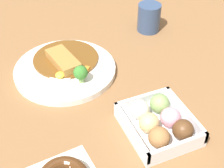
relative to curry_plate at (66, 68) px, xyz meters
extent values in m
plane|color=brown|center=(-0.12, -0.11, -0.01)|extent=(1.60, 1.60, 0.00)
cylinder|color=white|center=(0.00, 0.00, 0.00)|extent=(0.29, 0.29, 0.02)
cylinder|color=brown|center=(0.03, -0.01, 0.01)|extent=(0.19, 0.19, 0.01)
cube|color=#A87538|center=(0.01, 0.00, 0.02)|extent=(0.13, 0.08, 0.02)
cylinder|color=white|center=(-0.04, 0.03, 0.01)|extent=(0.06, 0.06, 0.00)
ellipsoid|color=yellow|center=(-0.04, 0.03, 0.02)|extent=(0.03, 0.03, 0.01)
cylinder|color=#8CB766|center=(-0.08, -0.02, 0.01)|extent=(0.01, 0.01, 0.02)
sphere|color=#387A2D|center=(-0.08, -0.02, 0.04)|extent=(0.04, 0.04, 0.04)
cube|color=orange|center=(-0.04, -0.05, 0.01)|extent=(0.02, 0.02, 0.01)
cube|color=white|center=(-0.30, -0.13, -0.01)|extent=(0.17, 0.15, 0.01)
cube|color=white|center=(-0.38, -0.13, 0.01)|extent=(0.01, 0.15, 0.03)
cube|color=white|center=(-0.22, -0.13, 0.01)|extent=(0.01, 0.15, 0.03)
cube|color=white|center=(-0.30, -0.20, 0.01)|extent=(0.17, 0.01, 0.03)
cube|color=white|center=(-0.30, -0.06, 0.01)|extent=(0.17, 0.01, 0.03)
sphere|color=brown|center=(-0.35, -0.16, 0.02)|extent=(0.05, 0.05, 0.05)
sphere|color=pink|center=(-0.31, -0.16, 0.02)|extent=(0.05, 0.05, 0.05)
sphere|color=#84A860|center=(-0.25, -0.16, 0.02)|extent=(0.05, 0.05, 0.05)
sphere|color=#9E6B3D|center=(-0.35, -0.10, 0.02)|extent=(0.05, 0.05, 0.05)
sphere|color=#DBB77A|center=(-0.30, -0.10, 0.02)|extent=(0.05, 0.05, 0.05)
sphere|color=#EFE5C6|center=(-0.25, -0.11, 0.02)|extent=(0.05, 0.05, 0.05)
cylinder|color=#33476B|center=(0.11, -0.33, 0.03)|extent=(0.08, 0.08, 0.09)
camera|label=1|loc=(-0.74, 0.18, 0.58)|focal=53.42mm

